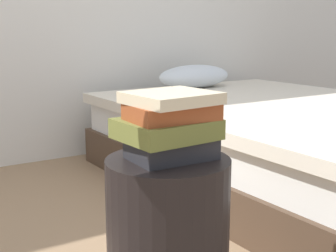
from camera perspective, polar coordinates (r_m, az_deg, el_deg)
name	(u,v)px	position (r m, az deg, el deg)	size (l,w,h in m)	color
bed	(275,141)	(2.79, 12.83, -1.75)	(1.58, 2.04, 0.62)	#4C3828
side_table	(168,245)	(1.40, 0.00, -14.22)	(0.35, 0.35, 0.52)	black
book_charcoal	(172,149)	(1.31, 0.49, -2.77)	(0.22, 0.16, 0.06)	#28282D
book_olive	(165,129)	(1.29, -0.34, -0.36)	(0.25, 0.21, 0.05)	olive
book_rust	(172,112)	(1.28, 0.48, 1.74)	(0.23, 0.16, 0.04)	#994723
book_cream	(171,98)	(1.27, 0.40, 3.43)	(0.22, 0.20, 0.03)	beige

